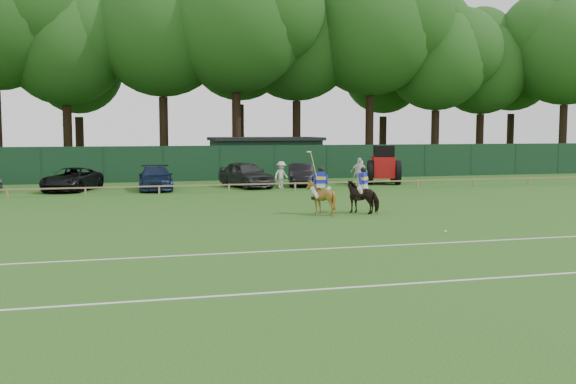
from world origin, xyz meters
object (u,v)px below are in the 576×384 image
object	(u,v)px
estate_black	(301,175)
sedan_navy	(156,178)
hatch_grey	(246,174)
utility_shed	(265,157)
suv_black	(72,179)
tractor	(383,166)
spectator_left	(281,175)
spectator_mid	(359,172)
spectator_right	(360,173)
polo_ball	(445,231)
horse_chestnut	(321,197)
horse_dark	(363,197)

from	to	relation	value
estate_black	sedan_navy	bearing A→B (deg)	-162.55
hatch_grey	utility_shed	bearing A→B (deg)	52.73
suv_black	tractor	world-z (taller)	tractor
spectator_left	utility_shed	distance (m)	10.40
spectator_mid	spectator_right	size ratio (longest dim) A/B	1.11
spectator_left	spectator_right	size ratio (longest dim) A/B	1.01
spectator_right	polo_ball	distance (m)	20.12
horse_chestnut	hatch_grey	world-z (taller)	hatch_grey
horse_dark	utility_shed	xyz separation A→B (m)	(1.00, 23.01, 0.83)
spectator_left	tractor	bearing A→B (deg)	-12.76
horse_dark	polo_ball	xyz separation A→B (m)	(0.78, -6.03, -0.66)
sedan_navy	spectator_right	bearing A→B (deg)	2.12
hatch_grey	suv_black	bearing A→B (deg)	161.67
spectator_left	spectator_right	world-z (taller)	spectator_left
hatch_grey	polo_ball	bearing A→B (deg)	-97.81
spectator_right	tractor	size ratio (longest dim) A/B	0.47
tractor	estate_black	bearing A→B (deg)	-163.15
sedan_navy	spectator_left	xyz separation A→B (m)	(7.58, -1.12, 0.13)
horse_dark	horse_chestnut	distance (m)	1.95
estate_black	polo_ball	xyz separation A→B (m)	(-0.57, -20.48, -0.67)
horse_chestnut	polo_ball	world-z (taller)	horse_chestnut
horse_dark	polo_ball	bearing A→B (deg)	53.79
sedan_navy	utility_shed	xyz separation A→B (m)	(8.98, 9.16, 0.82)
horse_chestnut	spectator_left	size ratio (longest dim) A/B	0.88
estate_black	tractor	size ratio (longest dim) A/B	1.23
suv_black	utility_shed	distance (m)	16.31
horse_chestnut	utility_shed	xyz separation A→B (m)	(2.95, 22.98, 0.80)
estate_black	tractor	distance (m)	5.76
utility_shed	horse_dark	bearing A→B (deg)	-92.49
horse_dark	horse_chestnut	xyz separation A→B (m)	(-1.95, 0.03, 0.03)
hatch_grey	spectator_right	distance (m)	7.50
horse_chestnut	estate_black	distance (m)	14.79
sedan_navy	estate_black	distance (m)	9.35
estate_black	polo_ball	distance (m)	20.50
suv_black	tractor	size ratio (longest dim) A/B	1.39
spectator_right	utility_shed	distance (m)	10.30
horse_chestnut	spectator_right	xyz separation A→B (m)	(7.09, 13.57, 0.09)
suv_black	estate_black	world-z (taller)	estate_black
horse_chestnut	utility_shed	size ratio (longest dim) A/B	0.18
spectator_left	spectator_mid	xyz separation A→B (m)	(5.19, 0.14, 0.08)
spectator_right	hatch_grey	bearing A→B (deg)	-146.23
horse_dark	estate_black	world-z (taller)	estate_black
spectator_left	polo_ball	size ratio (longest dim) A/B	18.63
horse_chestnut	spectator_right	world-z (taller)	spectator_right
horse_chestnut	utility_shed	distance (m)	23.18
suv_black	spectator_right	bearing A→B (deg)	18.83
horse_chestnut	spectator_mid	size ratio (longest dim) A/B	0.80
sedan_navy	tractor	bearing A→B (deg)	5.08
horse_chestnut	spectator_left	xyz separation A→B (m)	(1.54, 12.69, 0.10)
hatch_grey	spectator_left	world-z (taller)	spectator_left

